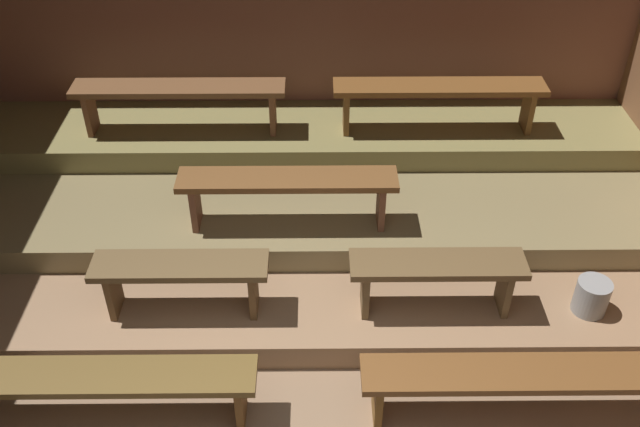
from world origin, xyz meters
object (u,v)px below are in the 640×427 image
object	(u,v)px
bench_upper_right	(439,93)
bench_floor_right	(535,378)
bench_lower_left	(181,274)
bench_upper_left	(179,94)
bench_lower_right	(437,272)
bench_middle_center	(288,186)
bench_floor_left	(81,382)
pail_lower	(592,296)

from	to	relation	value
bench_upper_right	bench_floor_right	bearing A→B (deg)	-83.65
bench_lower_left	bench_upper_left	xyz separation A→B (m)	(-0.24, 1.89, 0.46)
bench_lower_right	bench_middle_center	distance (m)	1.36
bench_floor_left	bench_upper_right	world-z (taller)	bench_upper_right
bench_floor_left	bench_middle_center	world-z (taller)	bench_middle_center
bench_upper_left	pail_lower	bearing A→B (deg)	-30.56
bench_lower_left	bench_upper_right	distance (m)	2.87
bench_floor_left	bench_upper_left	size ratio (longest dim) A/B	1.19
bench_floor_right	pail_lower	bearing A→B (deg)	51.50
bench_floor_right	bench_upper_left	world-z (taller)	bench_upper_left
bench_lower_left	bench_lower_right	size ratio (longest dim) A/B	1.00
bench_middle_center	pail_lower	size ratio (longest dim) A/B	6.37
bench_lower_left	bench_floor_right	bearing A→B (deg)	-18.81
bench_upper_left	pail_lower	xyz separation A→B (m)	(3.27, -1.93, -0.68)
bench_upper_left	bench_lower_left	bearing A→B (deg)	-82.71
bench_floor_left	pail_lower	size ratio (longest dim) A/B	8.35
bench_floor_right	pail_lower	size ratio (longest dim) A/B	8.35
bench_lower_right	bench_middle_center	size ratio (longest dim) A/B	0.73
bench_middle_center	bench_floor_right	bearing A→B (deg)	-43.90
pail_lower	bench_floor_right	bearing A→B (deg)	-128.50
bench_floor_left	bench_middle_center	size ratio (longest dim) A/B	1.31
bench_lower_right	pail_lower	world-z (taller)	bench_lower_right
bench_floor_left	bench_upper_right	distance (m)	3.84
bench_lower_right	bench_upper_left	world-z (taller)	bench_upper_left
bench_lower_right	bench_upper_right	xyz separation A→B (m)	(0.24, 1.89, 0.46)
bench_floor_right	bench_upper_left	distance (m)	3.84
bench_upper_right	pail_lower	distance (m)	2.25
bench_floor_left	bench_upper_left	bearing A→B (deg)	83.65
bench_floor_right	bench_upper_right	bearing A→B (deg)	96.35
bench_lower_left	bench_upper_right	bearing A→B (deg)	42.06
bench_lower_right	bench_middle_center	world-z (taller)	bench_middle_center
bench_upper_right	pail_lower	size ratio (longest dim) A/B	7.01
bench_upper_right	bench_lower_right	bearing A→B (deg)	-97.29
bench_lower_right	bench_floor_right	bearing A→B (deg)	-56.36
bench_lower_left	bench_upper_left	size ratio (longest dim) A/B	0.67
bench_floor_right	bench_middle_center	bearing A→B (deg)	136.10
bench_floor_left	bench_floor_right	world-z (taller)	same
bench_middle_center	bench_upper_right	distance (m)	1.77
bench_upper_left	pail_lower	size ratio (longest dim) A/B	7.01
bench_floor_right	bench_middle_center	world-z (taller)	bench_middle_center
bench_floor_left	bench_lower_right	size ratio (longest dim) A/B	1.79
bench_upper_left	bench_middle_center	bearing A→B (deg)	-48.49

